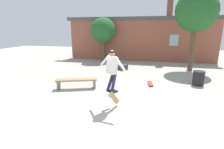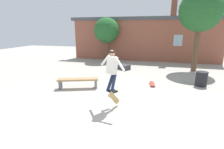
{
  "view_description": "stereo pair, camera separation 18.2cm",
  "coord_description": "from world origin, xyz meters",
  "px_view_note": "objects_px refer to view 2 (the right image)",
  "views": [
    {
      "loc": [
        1.22,
        -5.88,
        2.78
      ],
      "look_at": [
        -0.12,
        -0.18,
        1.25
      ],
      "focal_mm": 28.0,
      "sensor_mm": 36.0,
      "label": 1
    },
    {
      "loc": [
        1.4,
        -5.84,
        2.78
      ],
      "look_at": [
        -0.12,
        -0.18,
        1.25
      ],
      "focal_mm": 28.0,
      "sensor_mm": 36.0,
      "label": 2
    }
  ],
  "objects_px": {
    "tree_right": "(200,11)",
    "skateboard_flipping": "(114,98)",
    "trash_bin": "(201,78)",
    "skateboard_resting": "(152,84)",
    "skater": "(112,68)",
    "tree_left": "(107,31)",
    "park_bench": "(78,81)",
    "skate_ledge": "(120,66)"
  },
  "relations": [
    {
      "from": "trash_bin",
      "to": "tree_right",
      "type": "bearing_deg",
      "value": 86.33
    },
    {
      "from": "trash_bin",
      "to": "skateboard_flipping",
      "type": "relative_size",
      "value": 1.06
    },
    {
      "from": "park_bench",
      "to": "tree_left",
      "type": "bearing_deg",
      "value": 76.26
    },
    {
      "from": "skate_ledge",
      "to": "trash_bin",
      "type": "distance_m",
      "value": 5.54
    },
    {
      "from": "skate_ledge",
      "to": "skateboard_resting",
      "type": "height_order",
      "value": "skate_ledge"
    },
    {
      "from": "tree_left",
      "to": "skater",
      "type": "distance_m",
      "value": 9.75
    },
    {
      "from": "skate_ledge",
      "to": "skater",
      "type": "distance_m",
      "value": 6.61
    },
    {
      "from": "tree_left",
      "to": "park_bench",
      "type": "relative_size",
      "value": 1.93
    },
    {
      "from": "skateboard_resting",
      "to": "skate_ledge",
      "type": "bearing_deg",
      "value": 27.96
    },
    {
      "from": "skateboard_flipping",
      "to": "park_bench",
      "type": "bearing_deg",
      "value": 67.87
    },
    {
      "from": "skater",
      "to": "tree_right",
      "type": "bearing_deg",
      "value": 7.8
    },
    {
      "from": "tree_left",
      "to": "skater",
      "type": "relative_size",
      "value": 2.49
    },
    {
      "from": "tree_right",
      "to": "skate_ledge",
      "type": "bearing_deg",
      "value": -172.94
    },
    {
      "from": "skateboard_flipping",
      "to": "tree_left",
      "type": "bearing_deg",
      "value": 33.37
    },
    {
      "from": "tree_left",
      "to": "park_bench",
      "type": "bearing_deg",
      "value": -83.72
    },
    {
      "from": "trash_bin",
      "to": "skateboard_flipping",
      "type": "height_order",
      "value": "skateboard_flipping"
    },
    {
      "from": "tree_right",
      "to": "park_bench",
      "type": "bearing_deg",
      "value": -138.3
    },
    {
      "from": "tree_right",
      "to": "tree_left",
      "type": "xyz_separation_m",
      "value": [
        -6.84,
        2.22,
        -1.23
      ]
    },
    {
      "from": "trash_bin",
      "to": "skateboard_resting",
      "type": "xyz_separation_m",
      "value": [
        -2.36,
        -0.49,
        -0.32
      ]
    },
    {
      "from": "skate_ledge",
      "to": "skater",
      "type": "relative_size",
      "value": 1.08
    },
    {
      "from": "tree_right",
      "to": "skateboard_flipping",
      "type": "xyz_separation_m",
      "value": [
        -3.79,
        -7.04,
        -3.46
      ]
    },
    {
      "from": "park_bench",
      "to": "trash_bin",
      "type": "distance_m",
      "value": 6.1
    },
    {
      "from": "skater",
      "to": "park_bench",
      "type": "bearing_deg",
      "value": 89.01
    },
    {
      "from": "trash_bin",
      "to": "park_bench",
      "type": "bearing_deg",
      "value": -161.6
    },
    {
      "from": "park_bench",
      "to": "skateboard_flipping",
      "type": "height_order",
      "value": "skateboard_flipping"
    },
    {
      "from": "park_bench",
      "to": "skate_ledge",
      "type": "bearing_deg",
      "value": 57.91
    },
    {
      "from": "trash_bin",
      "to": "skateboard_flipping",
      "type": "bearing_deg",
      "value": -134.71
    },
    {
      "from": "tree_right",
      "to": "trash_bin",
      "type": "distance_m",
      "value": 4.88
    },
    {
      "from": "skateboard_flipping",
      "to": "tree_right",
      "type": "bearing_deg",
      "value": -13.18
    },
    {
      "from": "park_bench",
      "to": "skateboard_resting",
      "type": "relative_size",
      "value": 2.35
    },
    {
      "from": "trash_bin",
      "to": "skater",
      "type": "height_order",
      "value": "skater"
    },
    {
      "from": "skater",
      "to": "skateboard_resting",
      "type": "height_order",
      "value": "skater"
    },
    {
      "from": "trash_bin",
      "to": "skateboard_flipping",
      "type": "xyz_separation_m",
      "value": [
        -3.57,
        -3.61,
        0.0
      ]
    },
    {
      "from": "trash_bin",
      "to": "tree_left",
      "type": "bearing_deg",
      "value": 139.56
    },
    {
      "from": "tree_left",
      "to": "skate_ledge",
      "type": "height_order",
      "value": "tree_left"
    },
    {
      "from": "skate_ledge",
      "to": "trash_bin",
      "type": "bearing_deg",
      "value": 0.63
    },
    {
      "from": "trash_bin",
      "to": "skater",
      "type": "bearing_deg",
      "value": -135.68
    },
    {
      "from": "skateboard_resting",
      "to": "skater",
      "type": "bearing_deg",
      "value": 148.93
    },
    {
      "from": "tree_right",
      "to": "trash_bin",
      "type": "xyz_separation_m",
      "value": [
        -0.22,
        -3.43,
        -3.46
      ]
    },
    {
      "from": "tree_right",
      "to": "skate_ledge",
      "type": "height_order",
      "value": "tree_right"
    },
    {
      "from": "park_bench",
      "to": "skateboard_flipping",
      "type": "relative_size",
      "value": 2.81
    },
    {
      "from": "skateboard_flipping",
      "to": "skateboard_resting",
      "type": "xyz_separation_m",
      "value": [
        1.21,
        3.12,
        -0.32
      ]
    }
  ]
}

